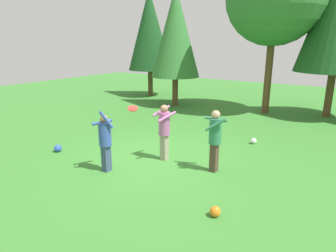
{
  "coord_description": "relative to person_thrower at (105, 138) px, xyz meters",
  "views": [
    {
      "loc": [
        5.07,
        -6.9,
        3.5
      ],
      "look_at": [
        0.31,
        0.29,
        1.05
      ],
      "focal_mm": 31.64,
      "sensor_mm": 36.0,
      "label": 1
    }
  ],
  "objects": [
    {
      "name": "ground_plane",
      "position": [
        0.62,
        1.44,
        -0.96
      ],
      "size": [
        40.0,
        40.0,
        0.0
      ],
      "primitive_type": "plane",
      "color": "#387A2D"
    },
    {
      "name": "person_catcher",
      "position": [
        0.87,
        1.6,
        0.06
      ],
      "size": [
        0.7,
        0.74,
        1.72
      ],
      "rotation": [
        0.0,
        0.0,
        -2.09
      ],
      "color": "gray",
      "rests_on": "ground_plane"
    },
    {
      "name": "ball_blue",
      "position": [
        -2.43,
        0.19,
        -0.84
      ],
      "size": [
        0.24,
        0.24,
        0.24
      ],
      "primitive_type": "sphere",
      "color": "blue",
      "rests_on": "ground_plane"
    },
    {
      "name": "person_thrower",
      "position": [
        0.0,
        0.0,
        0.0
      ],
      "size": [
        0.64,
        0.64,
        1.79
      ],
      "rotation": [
        0.0,
        0.0,
        1.09
      ],
      "color": "#38476B",
      "rests_on": "ground_plane"
    },
    {
      "name": "frisbee",
      "position": [
        0.38,
        0.75,
        0.75
      ],
      "size": [
        0.37,
        0.37,
        0.13
      ],
      "color": "red"
    },
    {
      "name": "tree_far_left",
      "position": [
        -6.33,
        10.51,
        3.26
      ],
      "size": [
        2.83,
        2.83,
        6.77
      ],
      "color": "brown",
      "rests_on": "ground_plane"
    },
    {
      "name": "person_bystander",
      "position": [
        2.51,
        1.65,
        0.08
      ],
      "size": [
        0.72,
        0.67,
        1.75
      ],
      "rotation": [
        0.0,
        0.0,
        -2.74
      ],
      "color": "#4C382D",
      "rests_on": "ground_plane"
    },
    {
      "name": "tree_left",
      "position": [
        -3.22,
        8.7,
        3.03
      ],
      "size": [
        2.68,
        2.68,
        6.4
      ],
      "color": "brown",
      "rests_on": "ground_plane"
    },
    {
      "name": "ball_orange",
      "position": [
        3.51,
        -0.4,
        -0.85
      ],
      "size": [
        0.23,
        0.23,
        0.23
      ],
      "primitive_type": "sphere",
      "color": "orange",
      "rests_on": "ground_plane"
    },
    {
      "name": "ball_white",
      "position": [
        2.71,
        4.57,
        -0.86
      ],
      "size": [
        0.21,
        0.21,
        0.21
      ],
      "primitive_type": "sphere",
      "color": "white",
      "rests_on": "ground_plane"
    }
  ]
}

